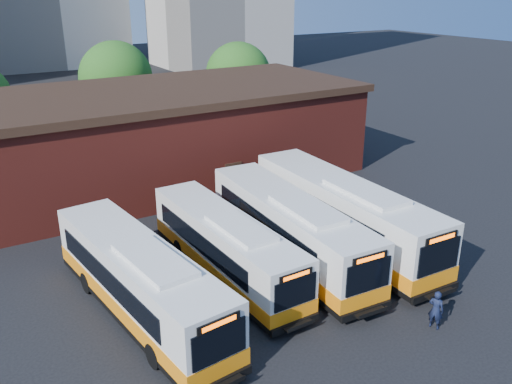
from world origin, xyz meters
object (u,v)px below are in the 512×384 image
bus_mideast (290,231)px  bus_east (343,216)px  transit_worker (436,310)px  bus_midwest (226,249)px  bus_west (141,284)px

bus_mideast → bus_east: bus_east is taller
bus_east → transit_worker: bus_east is taller
bus_midwest → bus_east: bearing=-3.9°
bus_mideast → bus_midwest: bearing=179.2°
bus_west → bus_midwest: (4.60, 1.13, -0.10)m
bus_east → transit_worker: 8.00m
bus_mideast → transit_worker: bus_mideast is taller
bus_west → bus_mideast: bearing=0.1°
bus_west → bus_midwest: size_ratio=1.08×
bus_midwest → bus_mideast: bus_mideast is taller
bus_midwest → bus_mideast: (3.45, -0.23, 0.15)m
bus_west → bus_mideast: size_ratio=0.97×
bus_mideast → transit_worker: bearing=-74.6°
bus_midwest → bus_east: bus_east is taller
bus_west → transit_worker: (9.78, -6.96, -0.67)m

